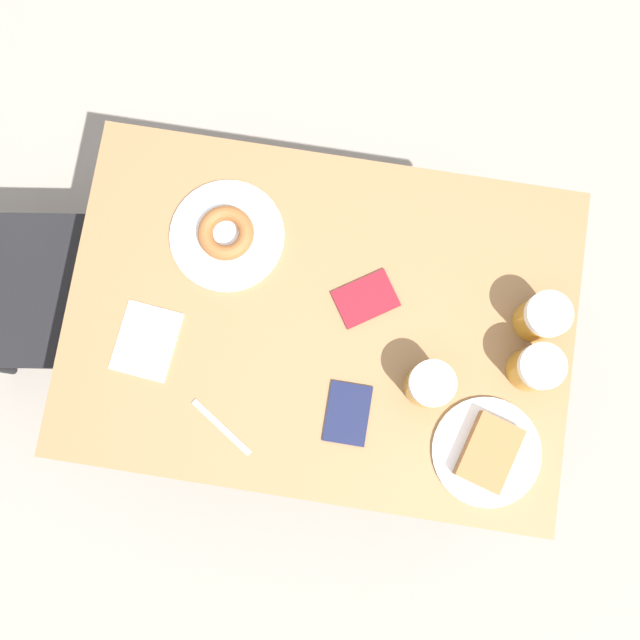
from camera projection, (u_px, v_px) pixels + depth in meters
name	position (u px, v px, depth m)	size (l,w,h in m)	color
ground_plane	(320.00, 355.00, 2.25)	(8.00, 8.00, 0.00)	gray
table	(320.00, 326.00, 1.58)	(0.74, 1.08, 0.74)	olive
plate_with_cake	(488.00, 452.00, 1.46)	(0.23, 0.23, 0.05)	silver
plate_with_donut	(227.00, 235.00, 1.52)	(0.25, 0.25, 0.04)	silver
beer_mug_left	(535.00, 368.00, 1.44)	(0.09, 0.09, 0.11)	#C68C23
beer_mug_center	(542.00, 317.00, 1.45)	(0.09, 0.09, 0.11)	#C68C23
beer_mug_right	(429.00, 385.00, 1.43)	(0.09, 0.09, 0.11)	#C68C23
napkin_folded	(146.00, 341.00, 1.50)	(0.16, 0.14, 0.00)	white
fork	(222.00, 427.00, 1.48)	(0.10, 0.14, 0.00)	silver
passport_near_edge	(348.00, 414.00, 1.48)	(0.13, 0.09, 0.01)	#141938
passport_far_edge	(366.00, 299.00, 1.52)	(0.14, 0.15, 0.01)	maroon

